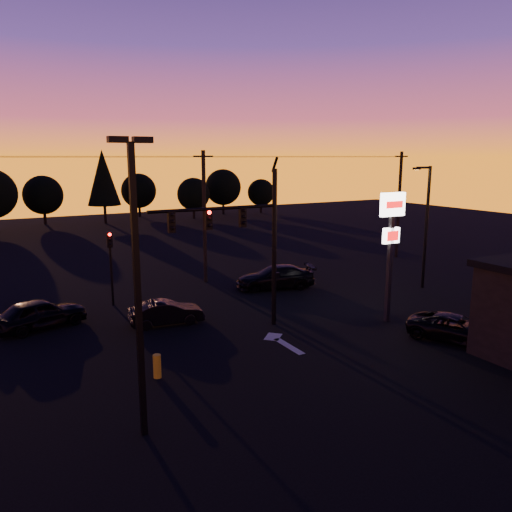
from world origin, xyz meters
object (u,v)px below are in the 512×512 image
(traffic_signal_mast, at_px, (246,233))
(secondary_signal, at_px, (111,258))
(streetlight, at_px, (426,222))
(car_right, at_px, (275,277))
(parking_lot_light, at_px, (137,271))
(pylon_sign, at_px, (391,229))
(car_mid, at_px, (166,313))
(bollard, at_px, (157,366))
(car_left, at_px, (40,314))
(suv_parked, at_px, (456,328))

(traffic_signal_mast, height_order, secondary_signal, traffic_signal_mast)
(secondary_signal, bearing_deg, streetlight, -17.56)
(streetlight, xyz_separation_m, car_right, (-8.56, 4.67, -3.67))
(parking_lot_light, relative_size, pylon_sign, 1.34)
(pylon_sign, distance_m, car_mid, 12.38)
(parking_lot_light, xyz_separation_m, car_mid, (4.12, 9.71, -4.64))
(parking_lot_light, height_order, bollard, parking_lot_light)
(parking_lot_light, bearing_deg, traffic_signal_mast, 43.37)
(secondary_signal, bearing_deg, traffic_signal_mast, -56.81)
(car_left, bearing_deg, streetlight, -115.39)
(pylon_sign, xyz_separation_m, car_right, (-1.65, 8.68, -4.16))
(traffic_signal_mast, relative_size, car_mid, 2.25)
(traffic_signal_mast, bearing_deg, secondary_signal, 123.19)
(pylon_sign, height_order, suv_parked, pylon_sign)
(pylon_sign, xyz_separation_m, suv_parked, (0.79, -3.77, -4.30))
(traffic_signal_mast, distance_m, bollard, 7.96)
(car_mid, xyz_separation_m, suv_parked, (11.17, -8.98, -0.01))
(secondary_signal, relative_size, streetlight, 0.54)
(traffic_signal_mast, distance_m, secondary_signal, 9.19)
(bollard, bearing_deg, car_left, 111.48)
(parking_lot_light, relative_size, bollard, 9.59)
(pylon_sign, bearing_deg, traffic_signal_mast, 160.64)
(car_mid, relative_size, suv_parked, 0.86)
(streetlight, height_order, car_right, streetlight)
(secondary_signal, xyz_separation_m, car_right, (10.35, -1.31, -2.11))
(car_mid, bearing_deg, suv_parked, -121.71)
(bollard, bearing_deg, traffic_signal_mast, 29.47)
(streetlight, bearing_deg, bollard, -166.47)
(pylon_sign, height_order, streetlight, streetlight)
(streetlight, bearing_deg, suv_parked, -128.24)
(bollard, distance_m, car_mid, 6.45)
(secondary_signal, xyz_separation_m, streetlight, (18.91, -5.99, 1.56))
(traffic_signal_mast, height_order, pylon_sign, traffic_signal_mast)
(bollard, xyz_separation_m, suv_parked, (13.62, -3.02, 0.14))
(streetlight, xyz_separation_m, bollard, (-19.75, -4.75, -3.94))
(bollard, height_order, car_left, car_left)
(pylon_sign, height_order, car_mid, pylon_sign)
(pylon_sign, xyz_separation_m, streetlight, (6.91, 4.00, -0.49))
(secondary_signal, height_order, bollard, secondary_signal)
(parking_lot_light, xyz_separation_m, streetlight, (21.41, 8.50, -0.85))
(suv_parked, bearing_deg, secondary_signal, 107.33)
(traffic_signal_mast, height_order, car_mid, traffic_signal_mast)
(car_right, distance_m, suv_parked, 12.68)
(parking_lot_light, relative_size, car_mid, 2.40)
(parking_lot_light, relative_size, suv_parked, 2.06)
(streetlight, bearing_deg, parking_lot_light, -158.35)
(traffic_signal_mast, xyz_separation_m, car_left, (-9.08, 5.25, -4.17))
(car_mid, bearing_deg, car_right, -61.28)
(traffic_signal_mast, xyz_separation_m, pylon_sign, (7.10, -2.49, -0.02))
(pylon_sign, relative_size, car_right, 1.31)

